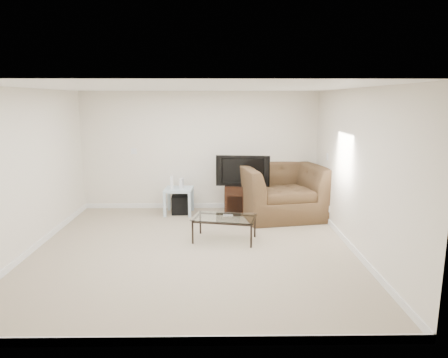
{
  "coord_description": "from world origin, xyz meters",
  "views": [
    {
      "loc": [
        0.41,
        -5.95,
        2.33
      ],
      "look_at": [
        0.5,
        1.2,
        0.9
      ],
      "focal_mm": 32.0,
      "sensor_mm": 36.0,
      "label": 1
    }
  ],
  "objects_px": {
    "subwoofer": "(181,204)",
    "recliner": "(281,182)",
    "tv_stand": "(243,199)",
    "coffee_table": "(224,229)",
    "side_table": "(179,201)",
    "television": "(243,170)"
  },
  "relations": [
    {
      "from": "recliner",
      "to": "tv_stand",
      "type": "bearing_deg",
      "value": 154.17
    },
    {
      "from": "recliner",
      "to": "coffee_table",
      "type": "bearing_deg",
      "value": -139.64
    },
    {
      "from": "television",
      "to": "subwoofer",
      "type": "bearing_deg",
      "value": -176.17
    },
    {
      "from": "side_table",
      "to": "recliner",
      "type": "xyz_separation_m",
      "value": [
        2.07,
        -0.21,
        0.43
      ]
    },
    {
      "from": "television",
      "to": "subwoofer",
      "type": "xyz_separation_m",
      "value": [
        -1.28,
        0.05,
        -0.73
      ]
    },
    {
      "from": "side_table",
      "to": "coffee_table",
      "type": "bearing_deg",
      "value": -60.4
    },
    {
      "from": "recliner",
      "to": "coffee_table",
      "type": "height_order",
      "value": "recliner"
    },
    {
      "from": "subwoofer",
      "to": "recliner",
      "type": "bearing_deg",
      "value": -6.41
    },
    {
      "from": "side_table",
      "to": "coffee_table",
      "type": "relative_size",
      "value": 0.54
    },
    {
      "from": "tv_stand",
      "to": "side_table",
      "type": "xyz_separation_m",
      "value": [
        -1.32,
        0.0,
        -0.04
      ]
    },
    {
      "from": "tv_stand",
      "to": "recliner",
      "type": "distance_m",
      "value": 0.87
    },
    {
      "from": "side_table",
      "to": "recliner",
      "type": "bearing_deg",
      "value": -5.73
    },
    {
      "from": "subwoofer",
      "to": "coffee_table",
      "type": "bearing_deg",
      "value": -61.64
    },
    {
      "from": "side_table",
      "to": "television",
      "type": "bearing_deg",
      "value": -1.33
    },
    {
      "from": "recliner",
      "to": "coffee_table",
      "type": "xyz_separation_m",
      "value": [
        -1.15,
        -1.41,
        -0.5
      ]
    },
    {
      "from": "tv_stand",
      "to": "side_table",
      "type": "distance_m",
      "value": 1.32
    },
    {
      "from": "tv_stand",
      "to": "coffee_table",
      "type": "xyz_separation_m",
      "value": [
        -0.4,
        -1.62,
        -0.1
      ]
    },
    {
      "from": "subwoofer",
      "to": "recliner",
      "type": "distance_m",
      "value": 2.11
    },
    {
      "from": "television",
      "to": "side_table",
      "type": "bearing_deg",
      "value": -175.21
    },
    {
      "from": "subwoofer",
      "to": "side_table",
      "type": "bearing_deg",
      "value": -149.0
    },
    {
      "from": "television",
      "to": "coffee_table",
      "type": "xyz_separation_m",
      "value": [
        -0.4,
        -1.59,
        -0.72
      ]
    },
    {
      "from": "subwoofer",
      "to": "coffee_table",
      "type": "xyz_separation_m",
      "value": [
        0.88,
        -1.64,
        0.01
      ]
    }
  ]
}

